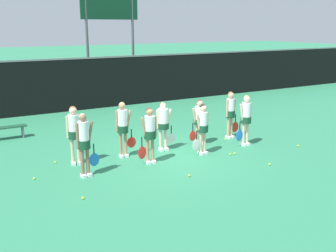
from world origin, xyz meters
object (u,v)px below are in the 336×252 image
object	(u,v)px
tennis_ball_2	(235,153)
tennis_ball_6	(189,176)
player_2	(203,125)
bench_courtside	(3,129)
scoreboard	(110,13)
tennis_ball_5	(229,132)
player_1	(150,131)
tennis_ball_3	(83,198)
tennis_ball_4	(230,154)
player_4	(74,130)
player_7	(200,118)
tennis_ball_0	(55,162)
tennis_ball_9	(298,146)
player_0	(84,140)
player_6	(163,122)
tennis_ball_7	(225,139)
player_5	(123,125)
tennis_ball_1	(34,179)
tennis_ball_8	(270,164)
player_8	(231,111)
player_3	(246,116)

from	to	relation	value
tennis_ball_2	tennis_ball_6	world-z (taller)	tennis_ball_6
player_2	bench_courtside	bearing A→B (deg)	130.75
scoreboard	bench_courtside	bearing A→B (deg)	-140.36
tennis_ball_5	tennis_ball_2	bearing A→B (deg)	-124.22
player_1	player_2	distance (m)	1.88
tennis_ball_3	tennis_ball_4	bearing A→B (deg)	9.55
scoreboard	tennis_ball_5	bearing A→B (deg)	-80.95
player_4	player_7	bearing A→B (deg)	3.93
tennis_ball_0	tennis_ball_4	world-z (taller)	tennis_ball_4
player_7	tennis_ball_0	distance (m)	5.04
player_4	tennis_ball_9	distance (m)	7.57
scoreboard	player_0	distance (m)	12.04
player_1	tennis_ball_6	bearing A→B (deg)	-71.84
player_6	tennis_ball_3	distance (m)	4.40
scoreboard	tennis_ball_3	bearing A→B (deg)	-115.05
player_4	tennis_ball_7	distance (m)	5.60
tennis_ball_5	tennis_ball_7	xyz separation A→B (m)	(-0.78, -0.77, -0.00)
player_5	tennis_ball_9	size ratio (longest dim) A/B	27.20
tennis_ball_3	tennis_ball_9	xyz separation A→B (m)	(7.81, 0.43, -0.00)
tennis_ball_0	player_5	bearing A→B (deg)	-12.63
player_7	tennis_ball_1	bearing A→B (deg)	-176.31
tennis_ball_8	player_0	bearing A→B (deg)	159.60
player_0	player_4	bearing A→B (deg)	81.51
player_5	tennis_ball_3	xyz separation A→B (m)	(-2.13, -2.44, -1.02)
player_8	tennis_ball_4	size ratio (longest dim) A/B	25.31
tennis_ball_6	tennis_ball_0	bearing A→B (deg)	135.07
player_1	tennis_ball_6	distance (m)	1.89
player_5	player_7	bearing A→B (deg)	7.41
scoreboard	tennis_ball_1	size ratio (longest dim) A/B	92.98
player_1	tennis_ball_0	size ratio (longest dim) A/B	25.51
player_3	tennis_ball_0	world-z (taller)	player_3
player_1	tennis_ball_2	xyz separation A→B (m)	(2.77, -0.65, -0.99)
tennis_ball_5	tennis_ball_3	bearing A→B (deg)	-155.85
tennis_ball_0	tennis_ball_4	bearing A→B (deg)	-21.61
tennis_ball_4	scoreboard	bearing A→B (deg)	88.41
scoreboard	tennis_ball_8	distance (m)	13.10
tennis_ball_2	tennis_ball_4	size ratio (longest dim) A/B	1.01
player_3	tennis_ball_3	xyz separation A→B (m)	(-6.31, -1.49, -1.02)
tennis_ball_0	tennis_ball_6	size ratio (longest dim) A/B	0.96
player_6	tennis_ball_8	size ratio (longest dim) A/B	23.47
tennis_ball_6	tennis_ball_1	bearing A→B (deg)	153.13
player_4	player_6	bearing A→B (deg)	3.77
player_5	player_8	size ratio (longest dim) A/B	1.02
player_7	tennis_ball_5	bearing A→B (deg)	19.51
player_0	tennis_ball_3	distance (m)	1.82
bench_courtside	player_2	distance (m)	7.39
tennis_ball_5	player_7	bearing A→B (deg)	-159.27
tennis_ball_0	tennis_ball_6	xyz separation A→B (m)	(2.96, -2.96, 0.00)
player_2	player_0	bearing A→B (deg)	173.76
player_7	tennis_ball_1	world-z (taller)	player_7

